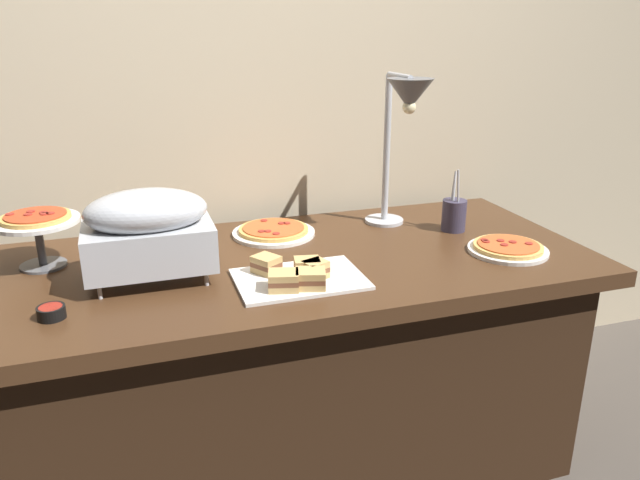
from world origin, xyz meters
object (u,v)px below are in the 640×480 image
Objects in this scene: utensil_holder at (454,215)px; sandwich_platter at (297,276)px; pizza_plate_center at (274,231)px; pizza_plate_raised_stand at (37,225)px; heat_lamp at (405,112)px; pizza_plate_front at (508,248)px; sauce_cup_near at (51,312)px; chafing_dish at (148,230)px.

sandwich_platter is at bearing -157.22° from utensil_holder.
sandwich_platter is (-0.04, -0.42, 0.01)m from pizza_plate_center.
utensil_holder is (1.34, -0.08, -0.07)m from pizza_plate_raised_stand.
pizza_plate_raised_stand is at bearing 152.78° from sandwich_platter.
heat_lamp is 0.55m from pizza_plate_front.
pizza_plate_raised_stand is (-1.40, 0.33, 0.12)m from pizza_plate_front.
pizza_plate_raised_stand is at bearing 97.90° from sauce_cup_near.
chafing_dish is at bearing 158.25° from sandwich_platter.
heat_lamp is 7.83× the size of sauce_cup_near.
heat_lamp reaches higher than chafing_dish.
heat_lamp is at bearing -2.50° from pizza_plate_raised_stand.
chafing_dish is at bearing -147.55° from pizza_plate_center.
pizza_plate_raised_stand is 1.35m from utensil_holder.
utensil_holder is at bearing -3.53° from pizza_plate_raised_stand.
chafing_dish reaches higher than pizza_plate_center.
pizza_plate_front is at bearing -6.67° from chafing_dish.
chafing_dish reaches higher than sauce_cup_near.
chafing_dish is 0.43m from sandwich_platter.
sandwich_platter reaches higher than pizza_plate_front.
heat_lamp reaches higher than pizza_plate_center.
pizza_plate_front is 1.14× the size of utensil_holder.
sauce_cup_near is 1.32m from utensil_holder.
heat_lamp is at bearing 131.71° from pizza_plate_front.
sauce_cup_near is at bearing -178.15° from sandwich_platter.
sandwich_platter is at bearing 1.85° from sauce_cup_near.
pizza_plate_front is at bearing 1.99° from sauce_cup_near.
pizza_plate_raised_stand is 0.68× the size of sandwich_platter.
pizza_plate_front is 1.35m from sauce_cup_near.
pizza_plate_front is 1.04× the size of pizza_plate_raised_stand.
pizza_plate_raised_stand is 3.57× the size of sauce_cup_near.
utensil_holder is (0.19, -0.03, -0.36)m from heat_lamp.
utensil_holder is at bearing 102.95° from pizza_plate_front.
heat_lamp reaches higher than pizza_plate_raised_stand.
pizza_plate_center is 0.63m from utensil_holder.
sandwich_platter is (-0.46, -0.31, -0.40)m from heat_lamp.
pizza_plate_center is (-0.67, 0.40, -0.00)m from pizza_plate_front.
chafing_dish reaches higher than sandwich_platter.
pizza_plate_center is at bearing 33.25° from sauce_cup_near.
chafing_dish is 1.11m from pizza_plate_front.
heat_lamp is at bearing 170.35° from utensil_holder.
heat_lamp is 2.20× the size of pizza_plate_raised_stand.
chafing_dish is 1.24× the size of pizza_plate_center.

